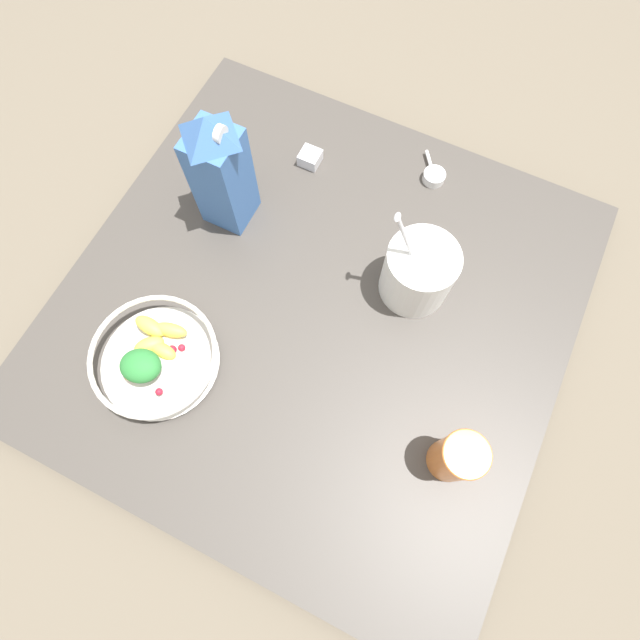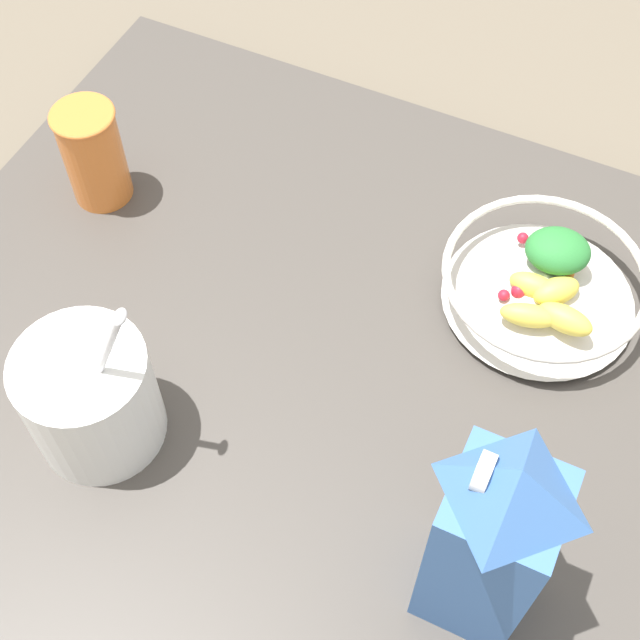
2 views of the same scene
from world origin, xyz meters
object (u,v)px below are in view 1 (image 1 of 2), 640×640
yogurt_tub (419,271)px  spice_jar (310,158)px  milk_carton (220,170)px  drinking_cup (457,457)px  fruit_bowl (155,357)px

yogurt_tub → spice_jar: size_ratio=5.56×
yogurt_tub → spice_jar: 0.38m
milk_carton → spice_jar: size_ratio=6.37×
milk_carton → drinking_cup: size_ratio=2.06×
fruit_bowl → drinking_cup: 0.57m
fruit_bowl → yogurt_tub: (0.36, -0.38, 0.04)m
milk_carton → drinking_cup: bearing=-115.3°
drinking_cup → spice_jar: drinking_cup is taller
fruit_bowl → spice_jar: bearing=-5.4°
yogurt_tub → fruit_bowl: bearing=133.8°
yogurt_tub → drinking_cup: (-0.29, -0.19, -0.00)m
spice_jar → drinking_cup: bearing=-132.9°
milk_carton → drinking_cup: milk_carton is taller
milk_carton → spice_jar: (0.19, -0.10, -0.13)m
yogurt_tub → spice_jar: (0.19, 0.33, -0.06)m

